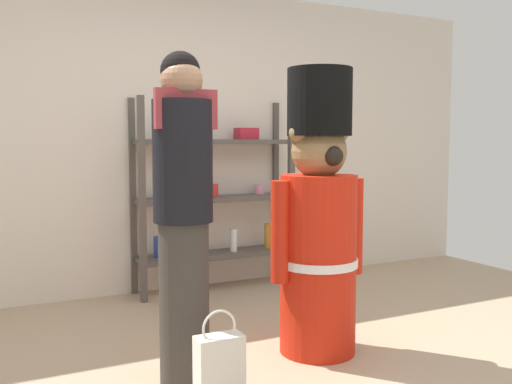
{
  "coord_description": "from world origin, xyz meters",
  "views": [
    {
      "loc": [
        -1.53,
        -2.52,
        1.27
      ],
      "look_at": [
        -0.14,
        0.26,
        1.0
      ],
      "focal_mm": 39.53,
      "sensor_mm": 36.0,
      "label": 1
    }
  ],
  "objects_px": {
    "person_shopper": "(183,211)",
    "shopping_bag": "(219,371)",
    "teddy_bear_guard": "(318,223)",
    "merchandise_shelf": "(215,196)"
  },
  "relations": [
    {
      "from": "merchandise_shelf",
      "to": "person_shopper",
      "type": "height_order",
      "value": "person_shopper"
    },
    {
      "from": "teddy_bear_guard",
      "to": "shopping_bag",
      "type": "height_order",
      "value": "teddy_bear_guard"
    },
    {
      "from": "merchandise_shelf",
      "to": "shopping_bag",
      "type": "xyz_separation_m",
      "value": [
        -0.85,
        -2.11,
        -0.62
      ]
    },
    {
      "from": "teddy_bear_guard",
      "to": "merchandise_shelf",
      "type": "bearing_deg",
      "value": 89.49
    },
    {
      "from": "teddy_bear_guard",
      "to": "person_shopper",
      "type": "distance_m",
      "value": 0.9
    },
    {
      "from": "merchandise_shelf",
      "to": "teddy_bear_guard",
      "type": "bearing_deg",
      "value": -90.51
    },
    {
      "from": "person_shopper",
      "to": "shopping_bag",
      "type": "height_order",
      "value": "person_shopper"
    },
    {
      "from": "person_shopper",
      "to": "shopping_bag",
      "type": "bearing_deg",
      "value": -81.42
    },
    {
      "from": "teddy_bear_guard",
      "to": "shopping_bag",
      "type": "xyz_separation_m",
      "value": [
        -0.83,
        -0.43,
        -0.6
      ]
    },
    {
      "from": "merchandise_shelf",
      "to": "person_shopper",
      "type": "xyz_separation_m",
      "value": [
        -0.9,
        -1.76,
        0.11
      ]
    }
  ]
}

